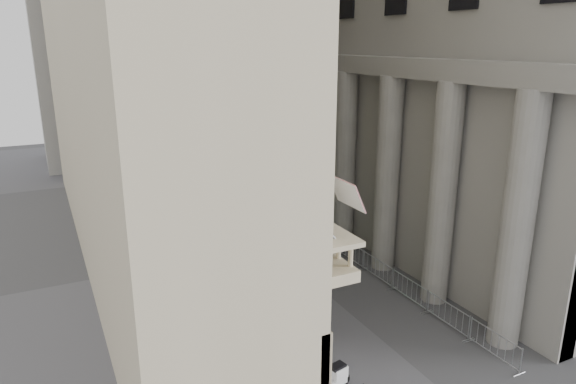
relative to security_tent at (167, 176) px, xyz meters
The scene contains 30 objects.
far_building 23.07m from the security_tent, 79.27° to the left, with size 22.00×10.00×30.00m, color beige.
iron_fence 11.29m from the security_tent, 93.64° to the right, with size 0.30×28.00×1.40m, color black, non-canonical shape.
blue_awning 8.66m from the security_tent, 21.20° to the right, with size 1.60×3.00×3.00m, color navy, non-canonical shape.
scooter_2 21.41m from the security_tent, 89.86° to the right, with size 0.56×1.40×1.50m, color white, non-canonical shape.
scooter_3 19.98m from the security_tent, 89.85° to the right, with size 0.56×1.40×1.50m, color white, non-canonical shape.
scooter_4 18.54m from the security_tent, 89.83° to the right, with size 0.56×1.40×1.50m, color white, non-canonical shape.
scooter_5 17.11m from the security_tent, 89.82° to the right, with size 0.56×1.40×1.50m, color white, non-canonical shape.
scooter_6 15.69m from the security_tent, 89.80° to the right, with size 0.56×1.40×1.50m, color white, non-canonical shape.
scooter_7 14.26m from the security_tent, 89.78° to the right, with size 0.56×1.40×1.50m, color white, non-canonical shape.
scooter_8 12.84m from the security_tent, 89.76° to the right, with size 0.56×1.40×1.50m, color white, non-canonical shape.
scooter_9 11.42m from the security_tent, 89.73° to the right, with size 0.56×1.40×1.50m, color white, non-canonical shape.
scooter_10 10.02m from the security_tent, 89.69° to the right, with size 0.56×1.40×1.50m, color white, non-canonical shape.
scooter_11 8.62m from the security_tent, 89.63° to the right, with size 0.56×1.40×1.50m, color white, non-canonical shape.
scooter_12 7.25m from the security_tent, 89.55° to the right, with size 0.56×1.40×1.50m, color white, non-canonical shape.
scooter_13 5.91m from the security_tent, 89.43° to the right, with size 0.56×1.40×1.50m, color white, non-canonical shape.
scooter_14 4.62m from the security_tent, 89.23° to the right, with size 0.56×1.40×1.50m, color white, non-canonical shape.
barrier_0 24.68m from the security_tent, 74.18° to the right, with size 0.60×2.40×1.10m, color #ABAEB3, non-canonical shape.
barrier_1 22.30m from the security_tent, 72.42° to the right, with size 0.60×2.40×1.10m, color #ABAEB3, non-canonical shape.
barrier_2 19.95m from the security_tent, 70.23° to the right, with size 0.60×2.40×1.10m, color #ABAEB3, non-canonical shape.
barrier_3 17.64m from the security_tent, 67.46° to the right, with size 0.60×2.40×1.10m, color #ABAEB3, non-canonical shape.
barrier_4 15.38m from the security_tent, 63.84° to the right, with size 0.60×2.40×1.10m, color #ABAEB3, non-canonical shape.
barrier_5 13.22m from the security_tent, 58.98° to the right, with size 0.60×2.40×1.10m, color #ABAEB3, non-canonical shape.
barrier_6 11.19m from the security_tent, 52.21° to the right, with size 0.60×2.40×1.10m, color #ABAEB3, non-canonical shape.
barrier_7 9.40m from the security_tent, 42.50° to the right, with size 0.60×2.40×1.10m, color #ABAEB3, non-canonical shape.
security_tent is the anchor object (origin of this frame).
street_lamp 2.61m from the security_tent, 101.17° to the right, with size 2.30×0.86×7.26m.
info_kiosk 12.75m from the security_tent, 91.24° to the right, with size 0.49×0.88×1.80m.
pedestrian_a 3.51m from the security_tent, 31.41° to the right, with size 0.69×0.45×1.90m, color black.
pedestrian_b 7.00m from the security_tent, 19.55° to the right, with size 0.80×0.62×1.65m, color black.
pedestrian_c 4.73m from the security_tent, 32.61° to the left, with size 0.95×0.62×1.95m, color black.
Camera 1 is at (-11.39, -6.42, 11.54)m, focal length 32.00 mm.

